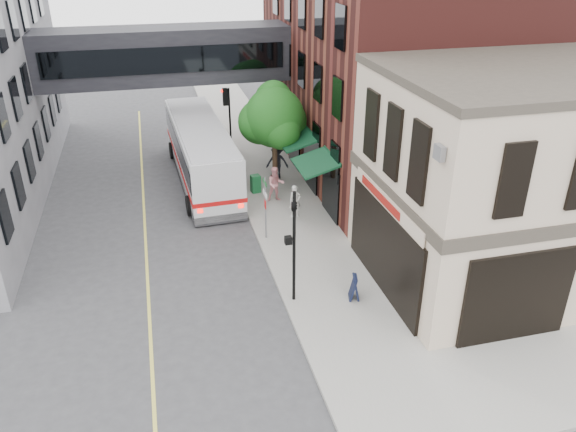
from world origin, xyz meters
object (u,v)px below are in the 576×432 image
pedestrian_a (295,201)px  pedestrian_b (276,184)px  bus (201,150)px  newspaper_box (256,184)px  sandwich_board (354,287)px  pedestrian_c (277,162)px

pedestrian_a → pedestrian_b: (-0.50, 2.04, 0.10)m
bus → pedestrian_b: size_ratio=6.50×
pedestrian_b → newspaper_box: 1.61m
bus → newspaper_box: bus is taller
pedestrian_a → newspaper_box: bearing=104.1°
pedestrian_a → newspaper_box: 3.61m
sandwich_board → pedestrian_a: bearing=108.1°
bus → pedestrian_c: (4.13, -1.15, -0.68)m
sandwich_board → pedestrian_b: bearing=110.5°
pedestrian_a → pedestrian_c: bearing=79.6°
bus → pedestrian_b: bus is taller
pedestrian_c → newspaper_box: 2.33m
bus → sandwich_board: bearing=-72.3°
pedestrian_a → pedestrian_b: pedestrian_b is taller
bus → newspaper_box: bearing=-47.5°
pedestrian_a → newspaper_box: size_ratio=1.70×
pedestrian_a → sandwich_board: (0.41, -7.26, -0.33)m
newspaper_box → pedestrian_b: bearing=-67.7°
newspaper_box → bus: bearing=123.3°
bus → pedestrian_c: size_ratio=6.22×
bus → pedestrian_a: bearing=-57.9°
pedestrian_b → pedestrian_c: size_ratio=0.96×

